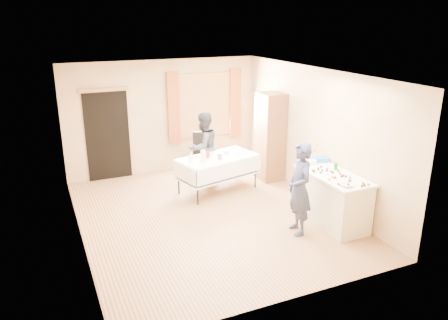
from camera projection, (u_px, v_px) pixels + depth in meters
name	position (u px, v px, depth m)	size (l,w,h in m)	color
floor	(209.00, 216.00, 8.07)	(4.50, 5.50, 0.02)	#9E7047
ceiling	(207.00, 73.00, 7.24)	(4.50, 5.50, 0.02)	white
wall_back	(164.00, 117.00, 10.05)	(4.50, 0.02, 2.60)	tan
wall_front	(293.00, 209.00, 5.26)	(4.50, 0.02, 2.60)	tan
wall_left	(74.00, 165.00, 6.79)	(0.02, 5.50, 2.60)	tan
wall_right	(315.00, 135.00, 8.52)	(0.02, 5.50, 2.60)	tan
window_frame	(205.00, 105.00, 10.34)	(1.32, 0.06, 1.52)	olive
window_pane	(205.00, 105.00, 10.33)	(1.20, 0.02, 1.40)	white
curtain_left	(174.00, 108.00, 10.00)	(0.28, 0.06, 1.65)	brown
curtain_right	(235.00, 103.00, 10.59)	(0.28, 0.06, 1.65)	brown
doorway	(108.00, 136.00, 9.62)	(0.95, 0.04, 2.00)	black
door_lintel	(104.00, 90.00, 9.28)	(1.05, 0.06, 0.08)	olive
cabinet	(270.00, 137.00, 9.64)	(0.50, 0.60, 1.95)	brown
counter	(332.00, 199.00, 7.68)	(0.70, 1.47, 0.91)	beige
party_table	(218.00, 171.00, 9.10)	(1.81, 1.22, 0.75)	black
chair	(202.00, 163.00, 10.06)	(0.54, 0.54, 0.99)	black
girl	(300.00, 189.00, 7.21)	(0.48, 0.64, 1.59)	#202643
woman	(203.00, 147.00, 9.52)	(0.93, 0.84, 1.58)	black
soda_can	(336.00, 167.00, 7.74)	(0.07, 0.07, 0.12)	#009410
mixing_bowl	(346.00, 185.00, 6.99)	(0.24, 0.24, 0.05)	white
foam_block	(312.00, 162.00, 8.04)	(0.15, 0.10, 0.08)	white
blue_basket	(319.00, 159.00, 8.19)	(0.30, 0.20, 0.08)	blue
pitcher	(203.00, 157.00, 8.65)	(0.11, 0.11, 0.22)	silver
cup_red	(207.00, 155.00, 8.91)	(0.14, 0.14, 0.10)	#AF2B18
cup_rainbow	(220.00, 157.00, 8.81)	(0.14, 0.14, 0.11)	red
small_bowl	(226.00, 152.00, 9.25)	(0.17, 0.17, 0.05)	white
pastry_tray	(240.00, 154.00, 9.17)	(0.28, 0.20, 0.02)	white
bottle	(191.00, 156.00, 8.76)	(0.09, 0.09, 0.16)	white
cake_balls	(336.00, 176.00, 7.41)	(0.49, 1.07, 0.04)	#3F2314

